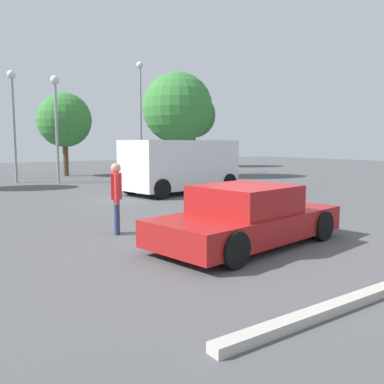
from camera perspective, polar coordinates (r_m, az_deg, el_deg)
The scene contains 11 objects.
ground_plane at distance 8.72m, azimuth 5.64°, elevation -7.13°, with size 80.00×80.00×0.00m, color #515154.
sedan_foreground at distance 8.57m, azimuth 7.53°, elevation -3.52°, with size 4.54×2.49×1.24m.
dog at distance 11.76m, azimuth 10.20°, elevation -2.26°, with size 0.29×0.59×0.42m.
van_white at distance 17.36m, azimuth -1.47°, elevation 3.79°, with size 5.25×2.89×2.19m.
pedestrian at distance 9.60m, azimuth -10.35°, elevation -0.03°, with size 0.38×0.53×1.64m.
light_post_near at distance 22.50m, azimuth -18.19°, elevation 10.76°, with size 0.44×0.44×5.45m.
light_post_mid at distance 28.09m, azimuth -7.10°, elevation 12.44°, with size 0.44×0.44×7.33m.
light_post_far at distance 23.60m, azimuth -23.37°, elevation 10.80°, with size 0.44×0.44×5.76m.
tree_back_left at distance 25.17m, azimuth -2.00°, elevation 11.44°, with size 4.19×4.19×6.24m.
tree_back_center at distance 27.41m, azimuth -17.13°, elevation 9.40°, with size 3.37×3.37×5.18m.
tree_back_right at distance 36.16m, azimuth 0.20°, elevation 10.44°, with size 3.80×3.80×6.31m.
Camera 1 is at (-5.51, -6.43, 2.09)m, focal length 38.83 mm.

